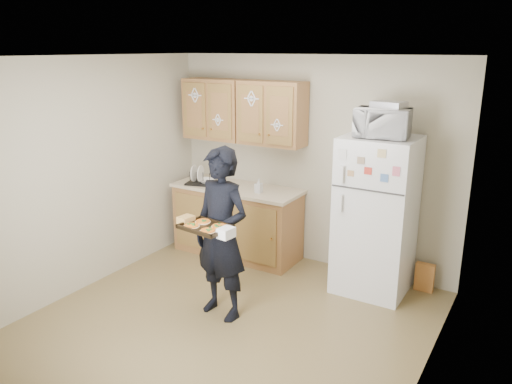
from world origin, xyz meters
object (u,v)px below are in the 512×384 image
(microwave, at_px, (382,123))
(dish_rack, at_px, (203,178))
(refrigerator, at_px, (376,216))
(person, at_px, (221,234))
(baking_tray, at_px, (205,228))

(microwave, relative_size, dish_rack, 1.34)
(refrigerator, bearing_deg, microwave, -73.89)
(person, height_order, baking_tray, person)
(baking_tray, bearing_deg, person, 104.64)
(person, bearing_deg, baking_tray, -75.36)
(person, height_order, microwave, microwave)
(dish_rack, bearing_deg, person, -47.34)
(person, height_order, dish_rack, person)
(refrigerator, height_order, microwave, microwave)
(refrigerator, distance_m, person, 1.70)
(dish_rack, bearing_deg, microwave, -0.02)
(refrigerator, relative_size, dish_rack, 4.30)
(refrigerator, height_order, dish_rack, refrigerator)
(refrigerator, relative_size, baking_tray, 3.90)
(refrigerator, bearing_deg, baking_tray, -123.61)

